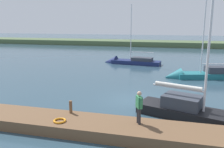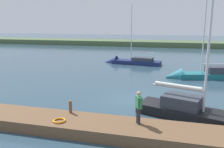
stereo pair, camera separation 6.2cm
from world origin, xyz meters
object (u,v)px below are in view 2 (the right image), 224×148
at_px(sailboat_behind_pier, 213,119).
at_px(person_on_dock, 139,105).
at_px(sailboat_far_left, 129,63).
at_px(mooring_post_near, 70,107).
at_px(life_ring_buoy, 59,121).
at_px(sailboat_inner_slip, 198,76).

relative_size(sailboat_behind_pier, person_on_dock, 5.36).
bearing_deg(sailboat_behind_pier, person_on_dock, -129.70).
height_order(sailboat_far_left, sailboat_behind_pier, sailboat_behind_pier).
xyz_separation_m(mooring_post_near, person_on_dock, (-3.90, 0.48, 0.62)).
bearing_deg(mooring_post_near, life_ring_buoy, 87.13).
xyz_separation_m(life_ring_buoy, sailboat_inner_slip, (-8.12, -14.92, -0.41)).
distance_m(mooring_post_near, sailboat_inner_slip, 15.88).
distance_m(life_ring_buoy, sailboat_far_left, 21.80).
bearing_deg(person_on_dock, sailboat_inner_slip, -133.53).
bearing_deg(sailboat_far_left, mooring_post_near, 97.86).
xyz_separation_m(mooring_post_near, life_ring_buoy, (0.06, 1.26, -0.31)).
bearing_deg(sailboat_far_left, person_on_dock, 108.30).
distance_m(sailboat_inner_slip, person_on_dock, 14.80).
bearing_deg(sailboat_far_left, life_ring_buoy, 97.61).
distance_m(life_ring_buoy, person_on_dock, 4.15).
height_order(mooring_post_near, life_ring_buoy, mooring_post_near).
bearing_deg(mooring_post_near, sailboat_far_left, -88.53).
xyz_separation_m(sailboat_inner_slip, person_on_dock, (4.15, 14.14, 1.33)).
bearing_deg(sailboat_inner_slip, sailboat_behind_pier, 73.60).
distance_m(mooring_post_near, sailboat_behind_pier, 8.02).
bearing_deg(mooring_post_near, sailboat_inner_slip, -120.51).
xyz_separation_m(life_ring_buoy, person_on_dock, (-3.97, -0.78, 0.92)).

